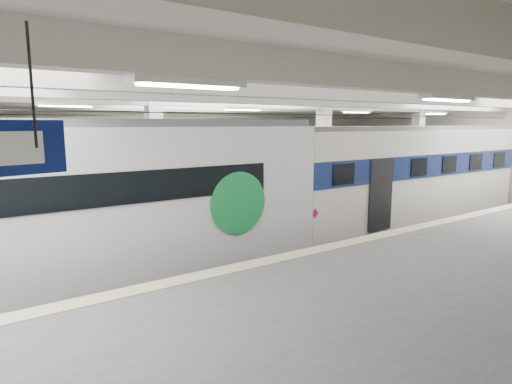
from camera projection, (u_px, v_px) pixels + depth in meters
station_hall at (311, 163)px, 12.77m from camera, size 36.00×24.00×5.75m
modern_emu at (139, 204)px, 11.71m from camera, size 14.04×2.90×4.52m
older_rer at (403, 175)px, 18.16m from camera, size 12.93×2.86×4.29m
far_train at (156, 174)px, 17.65m from camera, size 14.27×3.23×4.53m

